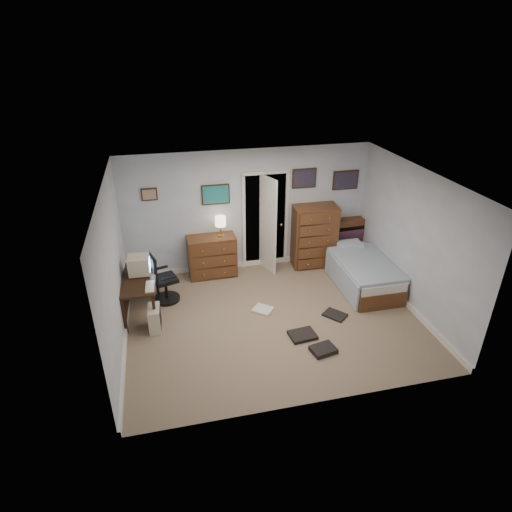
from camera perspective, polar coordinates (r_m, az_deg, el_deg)
The scene contains 15 objects.
floor at distance 7.57m, azimuth 2.25°, elevation -8.33°, with size 5.00×4.00×0.02m, color #87735D.
computer_desk at distance 7.69m, azimuth -15.81°, elevation -3.94°, with size 0.62×1.24×0.70m.
crt_monitor at distance 7.65m, azimuth -15.31°, elevation -1.17°, with size 0.38×0.35×0.34m.
keyboard at distance 7.28m, azimuth -13.97°, elevation -3.99°, with size 0.14×0.37×0.02m, color beige.
pc_tower at distance 7.38m, azimuth -13.35°, elevation -8.09°, with size 0.21×0.40×0.42m.
office_chair at distance 8.00m, azimuth -12.37°, elevation -3.55°, with size 0.59×0.59×0.98m.
media_stack at distance 9.06m, azimuth -15.76°, elevation 0.12°, with size 0.16×0.16×0.82m, color maroon.
low_dresser at distance 8.70m, azimuth -5.88°, elevation 0.00°, with size 0.96×0.48×0.85m, color brown.
table_lamp at distance 8.42m, azimuth -4.77°, elevation 4.55°, with size 0.22×0.22×0.41m.
doorway at distance 9.09m, azimuth 0.76°, elevation 5.40°, with size 0.96×1.12×2.05m.
tall_dresser at distance 9.05m, azimuth 7.72°, elevation 2.67°, with size 0.90×0.53×1.32m, color brown.
headboard_bookcase at distance 9.49m, azimuth 11.75°, elevation 2.38°, with size 1.03×0.31×0.91m.
bed at distance 8.61m, azimuth 13.93°, elevation -2.11°, with size 1.00×1.83×0.60m.
wall_posters at distance 8.62m, azimuth 2.71°, elevation 9.40°, with size 4.38×0.04×0.60m.
floor_clutter at distance 7.26m, azimuth 6.80°, elevation -9.91°, with size 1.65×1.68×0.08m.
Camera 1 is at (-1.67, -5.92, 4.40)m, focal length 30.00 mm.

